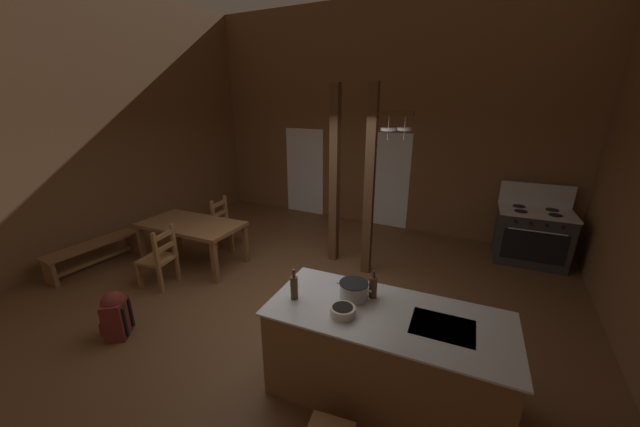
# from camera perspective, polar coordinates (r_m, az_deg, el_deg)

# --- Properties ---
(ground_plane) EXTENTS (8.57, 8.11, 0.10)m
(ground_plane) POSITION_cam_1_polar(r_m,az_deg,el_deg) (5.04, -6.04, -14.96)
(ground_plane) COLOR brown
(wall_back) EXTENTS (8.57, 0.14, 4.61)m
(wall_back) POSITION_cam_1_polar(r_m,az_deg,el_deg) (7.58, 9.51, 15.26)
(wall_back) COLOR brown
(wall_back) RESTS_ON ground_plane
(wall_left) EXTENTS (0.14, 8.11, 4.61)m
(wall_left) POSITION_cam_1_polar(r_m,az_deg,el_deg) (7.23, -34.68, 12.12)
(wall_left) COLOR brown
(wall_left) RESTS_ON ground_plane
(glazed_door_back_left) EXTENTS (1.00, 0.01, 2.05)m
(glazed_door_back_left) POSITION_cam_1_polar(r_m,az_deg,el_deg) (8.40, -2.59, 6.99)
(glazed_door_back_left) COLOR white
(glazed_door_back_left) RESTS_ON ground_plane
(glazed_panel_back_right) EXTENTS (0.84, 0.01, 2.05)m
(glazed_panel_back_right) POSITION_cam_1_polar(r_m,az_deg,el_deg) (7.58, 11.61, 5.32)
(glazed_panel_back_right) COLOR white
(glazed_panel_back_right) RESTS_ON ground_plane
(kitchen_island) EXTENTS (2.22, 1.10, 0.91)m
(kitchen_island) POSITION_cam_1_polar(r_m,az_deg,el_deg) (3.52, 10.66, -22.16)
(kitchen_island) COLOR brown
(kitchen_island) RESTS_ON ground_plane
(stove_range) EXTENTS (1.19, 0.88, 1.32)m
(stove_range) POSITION_cam_1_polar(r_m,az_deg,el_deg) (6.96, 31.84, -3.10)
(stove_range) COLOR #2F2F2F
(stove_range) RESTS_ON ground_plane
(support_post_with_pot_rack) EXTENTS (0.65, 0.25, 2.96)m
(support_post_with_pot_rack) POSITION_cam_1_polar(r_m,az_deg,el_deg) (5.26, 8.67, 5.82)
(support_post_with_pot_rack) COLOR brown
(support_post_with_pot_rack) RESTS_ON ground_plane
(support_post_center) EXTENTS (0.14, 0.14, 2.96)m
(support_post_center) POSITION_cam_1_polar(r_m,az_deg,el_deg) (5.69, 2.46, 5.98)
(support_post_center) COLOR brown
(support_post_center) RESTS_ON ground_plane
(dining_table) EXTENTS (1.75, 0.99, 0.74)m
(dining_table) POSITION_cam_1_polar(r_m,az_deg,el_deg) (6.18, -20.64, -2.26)
(dining_table) COLOR brown
(dining_table) RESTS_ON ground_plane
(ladderback_chair_near_window) EXTENTS (0.52, 0.52, 0.95)m
(ladderback_chair_near_window) POSITION_cam_1_polar(r_m,az_deg,el_deg) (5.71, -25.24, -6.79)
(ladderback_chair_near_window) COLOR olive
(ladderback_chair_near_window) RESTS_ON ground_plane
(ladderback_chair_by_post) EXTENTS (0.48, 0.48, 0.95)m
(ladderback_chair_by_post) POSITION_cam_1_polar(r_m,az_deg,el_deg) (6.76, -15.36, -1.72)
(ladderback_chair_by_post) COLOR olive
(ladderback_chair_by_post) RESTS_ON ground_plane
(bench_along_left_wall) EXTENTS (0.38, 1.46, 0.44)m
(bench_along_left_wall) POSITION_cam_1_polar(r_m,az_deg,el_deg) (6.90, -33.64, -5.22)
(bench_along_left_wall) COLOR brown
(bench_along_left_wall) RESTS_ON ground_plane
(backpack) EXTENTS (0.39, 0.39, 0.60)m
(backpack) POSITION_cam_1_polar(r_m,az_deg,el_deg) (4.88, -30.99, -14.07)
(backpack) COLOR maroon
(backpack) RESTS_ON ground_plane
(stockpot_on_counter) EXTENTS (0.35, 0.28, 0.16)m
(stockpot_on_counter) POSITION_cam_1_polar(r_m,az_deg,el_deg) (3.36, 5.66, -12.63)
(stockpot_on_counter) COLOR silver
(stockpot_on_counter) RESTS_ON kitchen_island
(mixing_bowl_on_counter) EXTENTS (0.23, 0.23, 0.08)m
(mixing_bowl_on_counter) POSITION_cam_1_polar(r_m,az_deg,el_deg) (3.14, 3.80, -15.93)
(mixing_bowl_on_counter) COLOR silver
(mixing_bowl_on_counter) RESTS_ON kitchen_island
(bottle_tall_on_counter) EXTENTS (0.07, 0.07, 0.31)m
(bottle_tall_on_counter) POSITION_cam_1_polar(r_m,az_deg,el_deg) (3.32, -4.34, -12.16)
(bottle_tall_on_counter) COLOR #56331E
(bottle_tall_on_counter) RESTS_ON kitchen_island
(bottle_short_on_counter) EXTENTS (0.08, 0.08, 0.28)m
(bottle_short_on_counter) POSITION_cam_1_polar(r_m,az_deg,el_deg) (3.38, 8.86, -11.95)
(bottle_short_on_counter) COLOR #56331E
(bottle_short_on_counter) RESTS_ON kitchen_island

